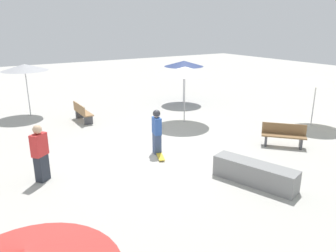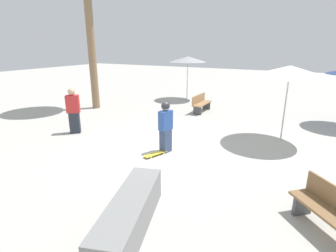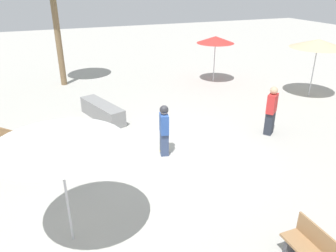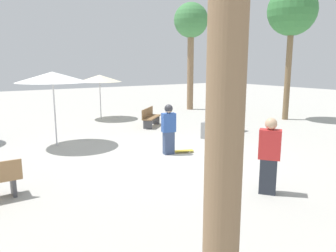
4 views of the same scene
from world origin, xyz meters
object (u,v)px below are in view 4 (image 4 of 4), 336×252
(concrete_ledge, at_px, (223,127))
(palm_tree_left, at_px, (191,24))
(shade_umbrella_white, at_px, (53,77))
(palm_tree_right, at_px, (292,12))
(bystander_watching, at_px, (269,156))
(skateboard, at_px, (181,151))
(shade_umbrella_cream, at_px, (100,78))
(skater_main, at_px, (169,127))
(bench_far, at_px, (150,117))

(concrete_ledge, bearing_deg, palm_tree_left, 62.77)
(shade_umbrella_white, distance_m, palm_tree_right, 11.85)
(bystander_watching, bearing_deg, skateboard, -43.02)
(palm_tree_left, relative_size, palm_tree_right, 0.98)
(concrete_ledge, distance_m, shade_umbrella_cream, 7.20)
(skater_main, height_order, bystander_watching, bystander_watching)
(bystander_watching, bearing_deg, bench_far, -50.07)
(bystander_watching, bearing_deg, palm_tree_left, -67.48)
(concrete_ledge, distance_m, palm_tree_right, 7.33)
(shade_umbrella_cream, distance_m, palm_tree_right, 10.16)
(palm_tree_left, xyz_separation_m, bystander_watching, (-6.95, -11.90, -4.37))
(skater_main, distance_m, bystander_watching, 3.92)
(palm_tree_right, bearing_deg, bystander_watching, -145.11)
(skateboard, height_order, palm_tree_left, palm_tree_left)
(skateboard, xyz_separation_m, palm_tree_right, (8.33, 2.27, 5.27))
(skater_main, bearing_deg, bench_far, 78.79)
(bench_far, distance_m, palm_tree_right, 8.69)
(palm_tree_right, bearing_deg, concrete_ledge, -169.79)
(skateboard, relative_size, palm_tree_right, 0.12)
(skater_main, height_order, palm_tree_left, palm_tree_left)
(bystander_watching, bearing_deg, concrete_ledge, -71.22)
(palm_tree_right, height_order, bystander_watching, palm_tree_right)
(shade_umbrella_cream, height_order, palm_tree_right, palm_tree_right)
(skateboard, height_order, bystander_watching, bystander_watching)
(bench_far, bearing_deg, bystander_watching, 34.59)
(palm_tree_left, height_order, bystander_watching, palm_tree_left)
(skateboard, height_order, shade_umbrella_white, shade_umbrella_white)
(bystander_watching, bearing_deg, shade_umbrella_white, -15.92)
(bench_far, relative_size, bystander_watching, 0.86)
(skater_main, relative_size, palm_tree_right, 0.24)
(skateboard, xyz_separation_m, bench_far, (1.51, 4.50, 0.37))
(palm_tree_left, relative_size, bystander_watching, 3.79)
(palm_tree_right, bearing_deg, skater_main, -166.16)
(skater_main, bearing_deg, concrete_ledge, 31.62)
(skateboard, relative_size, bystander_watching, 0.48)
(shade_umbrella_white, bearing_deg, bench_far, 15.79)
(shade_umbrella_cream, bearing_deg, bench_far, -71.66)
(skater_main, height_order, skateboard, skater_main)
(bench_far, xyz_separation_m, palm_tree_left, (5.05, 3.59, 4.80))
(shade_umbrella_white, distance_m, bystander_watching, 7.67)
(shade_umbrella_white, xyz_separation_m, palm_tree_right, (11.45, -0.92, 2.92))
(palm_tree_right, distance_m, bystander_watching, 11.53)
(bench_far, distance_m, bystander_watching, 8.53)
(concrete_ledge, height_order, bench_far, bench_far)
(palm_tree_left, bearing_deg, shade_umbrella_cream, -177.07)
(concrete_ledge, relative_size, palm_tree_right, 0.38)
(shade_umbrella_cream, height_order, shade_umbrella_white, shade_umbrella_white)
(concrete_ledge, bearing_deg, palm_tree_right, 10.21)
(skateboard, height_order, shade_umbrella_cream, shade_umbrella_cream)
(skateboard, height_order, palm_tree_right, palm_tree_right)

